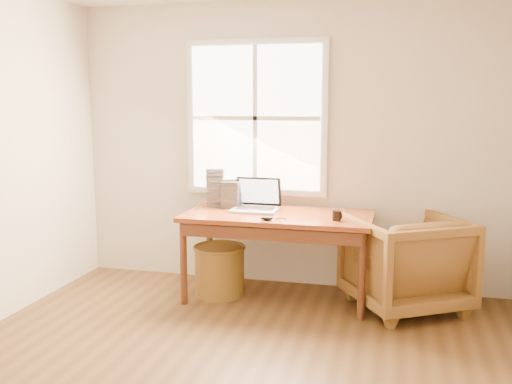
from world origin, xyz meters
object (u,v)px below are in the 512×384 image
at_px(cd_stack_a, 230,193).
at_px(desk, 278,216).
at_px(armchair, 405,262).
at_px(coffee_mug, 337,216).
at_px(laptop, 254,196).
at_px(wicker_stool, 220,271).

bearing_deg(cd_stack_a, desk, -23.97).
height_order(armchair, coffee_mug, coffee_mug).
bearing_deg(cd_stack_a, laptop, -33.05).
bearing_deg(desk, wicker_stool, -173.94).
xyz_separation_m(desk, armchair, (1.07, 0.00, -0.33)).
distance_m(laptop, coffee_mug, 0.77).
height_order(wicker_stool, cd_stack_a, cd_stack_a).
distance_m(desk, laptop, 0.27).
relative_size(armchair, cd_stack_a, 3.40).
bearing_deg(laptop, wicker_stool, -161.98).
bearing_deg(armchair, wicker_stool, -29.05).
relative_size(desk, wicker_stool, 3.69).
xyz_separation_m(wicker_stool, coffee_mug, (1.03, -0.10, 0.57)).
bearing_deg(wicker_stool, armchair, 1.98).
distance_m(armchair, wicker_stool, 1.60).
bearing_deg(armchair, coffee_mug, -15.01).
bearing_deg(laptop, desk, -10.58).
height_order(desk, armchair, armchair).
height_order(armchair, laptop, laptop).
relative_size(coffee_mug, cd_stack_a, 0.31).
xyz_separation_m(armchair, wicker_stool, (-1.59, -0.05, -0.18)).
height_order(wicker_stool, coffee_mug, coffee_mug).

